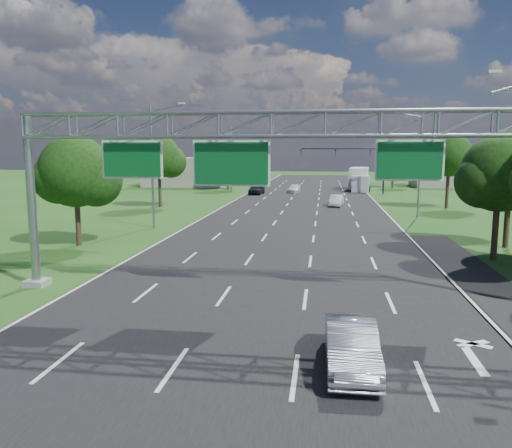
% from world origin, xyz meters
% --- Properties ---
extents(ground, '(220.00, 220.00, 0.00)m').
position_xyz_m(ground, '(0.00, 30.00, 0.00)').
color(ground, '#1A4E17').
rests_on(ground, ground).
extents(road, '(18.00, 180.00, 0.02)m').
position_xyz_m(road, '(0.00, 30.00, 0.00)').
color(road, black).
rests_on(road, ground).
extents(road_flare, '(3.00, 30.00, 0.02)m').
position_xyz_m(road_flare, '(10.20, 14.00, 0.00)').
color(road_flare, black).
rests_on(road_flare, ground).
extents(sign_gantry, '(23.50, 1.00, 9.56)m').
position_xyz_m(sign_gantry, '(0.33, 12.00, 6.89)').
color(sign_gantry, gray).
rests_on(sign_gantry, ground).
extents(traffic_signal, '(12.21, 0.24, 7.00)m').
position_xyz_m(traffic_signal, '(7.48, 65.00, 5.17)').
color(traffic_signal, black).
rests_on(traffic_signal, ground).
extents(streetlight_l_near, '(2.97, 0.22, 10.16)m').
position_xyz_m(streetlight_l_near, '(-11.30, 30.00, 5.58)').
color(streetlight_l_near, gray).
rests_on(streetlight_l_near, ground).
extents(streetlight_l_far, '(2.97, 0.22, 10.16)m').
position_xyz_m(streetlight_l_far, '(-11.30, 65.00, 5.58)').
color(streetlight_l_far, gray).
rests_on(streetlight_l_far, ground).
extents(streetlight_r_mid, '(2.97, 0.22, 10.16)m').
position_xyz_m(streetlight_r_mid, '(11.30, 40.00, 5.58)').
color(streetlight_r_mid, gray).
rests_on(streetlight_r_mid, ground).
extents(tree_verge_la, '(5.76, 4.80, 7.40)m').
position_xyz_m(tree_verge_la, '(-13.92, 22.04, 4.76)').
color(tree_verge_la, '#2D2116').
rests_on(tree_verge_la, ground).
extents(tree_verge_lb, '(5.76, 4.80, 8.06)m').
position_xyz_m(tree_verge_lb, '(-15.92, 45.04, 5.41)').
color(tree_verge_lb, '#2D2116').
rests_on(tree_verge_lb, ground).
extents(tree_verge_lc, '(5.76, 4.80, 7.62)m').
position_xyz_m(tree_verge_lc, '(-12.92, 70.04, 4.98)').
color(tree_verge_lc, '#2D2116').
rests_on(tree_verge_lc, ground).
extents(tree_verge_rd, '(5.76, 4.80, 8.28)m').
position_xyz_m(tree_verge_rd, '(16.08, 48.04, 5.63)').
color(tree_verge_rd, '#2D2116').
rests_on(tree_verge_rd, ground).
extents(tree_verge_re, '(5.76, 4.80, 7.84)m').
position_xyz_m(tree_verge_re, '(14.08, 78.04, 5.20)').
color(tree_verge_re, '#2D2116').
rests_on(tree_verge_re, ground).
extents(building_left, '(14.00, 10.00, 5.00)m').
position_xyz_m(building_left, '(-22.00, 78.00, 2.50)').
color(building_left, gray).
rests_on(building_left, ground).
extents(building_right, '(12.00, 9.00, 4.00)m').
position_xyz_m(building_right, '(24.00, 82.00, 2.00)').
color(building_right, gray).
rests_on(building_right, ground).
extents(silver_sedan, '(1.57, 4.26, 1.39)m').
position_xyz_m(silver_sedan, '(3.42, 4.83, 0.70)').
color(silver_sedan, '#A2A6AD').
rests_on(silver_sedan, ground).
extents(car_queue_a, '(1.92, 4.17, 1.18)m').
position_xyz_m(car_queue_a, '(-2.05, 65.90, 0.59)').
color(car_queue_a, silver).
rests_on(car_queue_a, ground).
extents(car_queue_c, '(2.17, 4.68, 1.55)m').
position_xyz_m(car_queue_c, '(-7.29, 62.45, 0.78)').
color(car_queue_c, black).
rests_on(car_queue_c, ground).
extents(car_queue_d, '(1.87, 4.04, 1.28)m').
position_xyz_m(car_queue_d, '(3.90, 48.40, 0.64)').
color(car_queue_d, silver).
rests_on(car_queue_d, ground).
extents(box_truck, '(3.59, 9.70, 3.56)m').
position_xyz_m(box_truck, '(8.00, 72.26, 1.71)').
color(box_truck, silver).
rests_on(box_truck, ground).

